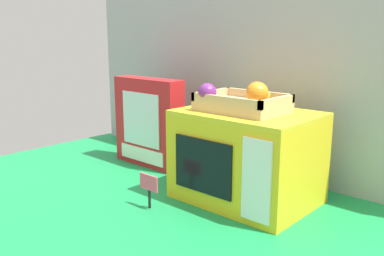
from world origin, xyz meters
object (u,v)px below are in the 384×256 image
toy_microwave (247,156)px  cookie_set_box (149,122)px  food_groups_crate (243,101)px  price_sign (149,186)px

toy_microwave → cookie_set_box: size_ratio=1.17×
food_groups_crate → cookie_set_box: 0.49m
cookie_set_box → price_sign: bearing=-42.3°
toy_microwave → price_sign: toy_microwave is taller
food_groups_crate → cookie_set_box: size_ratio=0.73×
toy_microwave → food_groups_crate: bearing=-127.7°
cookie_set_box → food_groups_crate: bearing=-6.5°
price_sign → cookie_set_box: bearing=137.7°
toy_microwave → cookie_set_box: bearing=175.0°
food_groups_crate → price_sign: 0.36m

